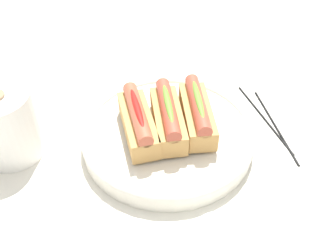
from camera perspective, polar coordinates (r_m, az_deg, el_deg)
The scene contains 8 objects.
ground_plane at distance 0.75m, azimuth 1.00°, elevation -2.26°, with size 2.40×2.40×0.00m, color silver.
serving_bowl at distance 0.72m, azimuth 0.00°, elevation -2.23°, with size 0.32×0.32×0.04m.
hotdog_front at distance 0.70m, azimuth 4.42°, elevation 1.14°, with size 0.16×0.07×0.06m.
hotdog_back at distance 0.69m, azimuth 0.00°, elevation 0.49°, with size 0.15×0.07×0.06m.
hotdog_side at distance 0.68m, azimuth -4.53°, elevation -0.19°, with size 0.15×0.05×0.06m.
paper_towel_roll at distance 0.73m, azimuth -23.09°, elevation -0.78°, with size 0.11×0.11×0.13m.
chopstick_near at distance 0.81m, azimuth 14.10°, elevation 0.53°, with size 0.01×0.01×0.22m, color black.
chopstick_far at distance 0.79m, azimuth 15.79°, elevation -0.71°, with size 0.01×0.01×0.22m, color black.
Camera 1 is at (-0.51, 0.15, 0.52)m, focal length 40.63 mm.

